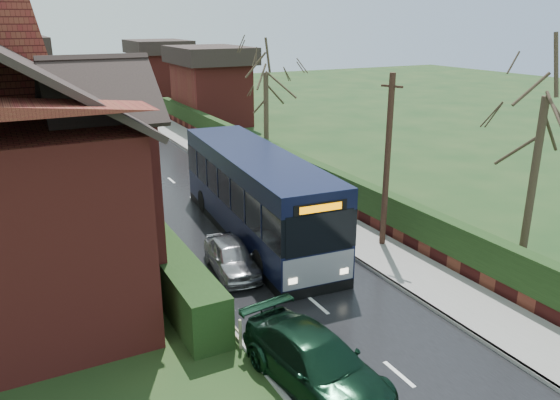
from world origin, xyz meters
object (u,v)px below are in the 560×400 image
bus_stop_sign (303,178)px  car_green (316,362)px  car_silver (231,257)px  telegraph_pole (387,163)px  bus (256,195)px

bus_stop_sign → car_green: bearing=-96.7°
car_silver → telegraph_pole: (6.30, -0.62, 2.87)m
bus → car_green: bearing=-102.2°
car_silver → car_green: car_green is taller
car_green → bus_stop_sign: bus_stop_sign is taller
bus_stop_sign → car_silver: bearing=-119.5°
bus → car_green: size_ratio=2.52×
car_silver → bus_stop_sign: size_ratio=1.40×
bus → car_silver: (-2.30, -2.82, -1.17)m
car_green → telegraph_pole: size_ratio=0.69×
car_green → telegraph_pole: 9.81m
car_green → telegraph_pole: telegraph_pole is taller
car_green → bus_stop_sign: 12.98m
telegraph_pole → car_green: bearing=-159.8°
car_silver → car_green: bearing=-88.7°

